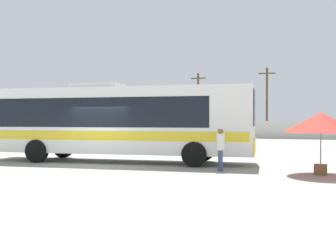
% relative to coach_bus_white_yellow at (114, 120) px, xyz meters
% --- Properties ---
extents(ground_plane, '(300.00, 300.00, 0.00)m').
position_rel_coach_bus_white_yellow_xyz_m(ground_plane, '(-0.07, 8.56, -1.93)').
color(ground_plane, gray).
extents(perimeter_wall, '(80.00, 0.30, 1.82)m').
position_rel_coach_bus_white_yellow_xyz_m(perimeter_wall, '(-0.07, 26.13, -1.02)').
color(perimeter_wall, beige).
rests_on(perimeter_wall, ground_plane).
extents(coach_bus_white_yellow, '(12.63, 3.87, 3.62)m').
position_rel_coach_bus_white_yellow_xyz_m(coach_bus_white_yellow, '(0.00, 0.00, 0.00)').
color(coach_bus_white_yellow, white).
rests_on(coach_bus_white_yellow, ground_plane).
extents(attendant_by_bus_door, '(0.44, 0.44, 1.63)m').
position_rel_coach_bus_white_yellow_xyz_m(attendant_by_bus_door, '(5.36, -1.64, -1.01)').
color(attendant_by_bus_door, '#33476B').
rests_on(attendant_by_bus_door, ground_plane).
extents(vendor_umbrella_secondary_red, '(2.58, 2.58, 2.22)m').
position_rel_coach_bus_white_yellow_xyz_m(vendor_umbrella_secondary_red, '(8.92, -1.45, -0.09)').
color(vendor_umbrella_secondary_red, gray).
rests_on(vendor_umbrella_secondary_red, ground_plane).
extents(parked_car_leftmost_grey, '(4.69, 2.26, 1.52)m').
position_rel_coach_bus_white_yellow_xyz_m(parked_car_leftmost_grey, '(-11.95, 22.32, -1.13)').
color(parked_car_leftmost_grey, slate).
rests_on(parked_car_leftmost_grey, ground_plane).
extents(parked_car_second_grey, '(4.19, 2.08, 1.54)m').
position_rel_coach_bus_white_yellow_xyz_m(parked_car_second_grey, '(-6.41, 22.50, -1.12)').
color(parked_car_second_grey, slate).
rests_on(parked_car_second_grey, ground_plane).
extents(utility_pole_near, '(1.80, 0.24, 7.41)m').
position_rel_coach_bus_white_yellow_xyz_m(utility_pole_near, '(-4.05, 28.67, 1.95)').
color(utility_pole_near, '#4C3823').
rests_on(utility_pole_near, ground_plane).
extents(utility_pole_far, '(1.80, 0.40, 7.58)m').
position_rel_coach_bus_white_yellow_xyz_m(utility_pole_far, '(3.92, 27.85, 2.04)').
color(utility_pole_far, '#4C3823').
rests_on(utility_pole_far, ground_plane).
extents(roadside_tree_left, '(3.56, 3.56, 5.71)m').
position_rel_coach_bus_white_yellow_xyz_m(roadside_tree_left, '(-16.22, 32.65, 2.24)').
color(roadside_tree_left, brown).
rests_on(roadside_tree_left, ground_plane).
extents(roadside_tree_midleft, '(3.51, 3.51, 5.95)m').
position_rel_coach_bus_white_yellow_xyz_m(roadside_tree_midleft, '(-7.19, 33.11, 2.51)').
color(roadside_tree_midleft, brown).
rests_on(roadside_tree_midleft, ground_plane).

